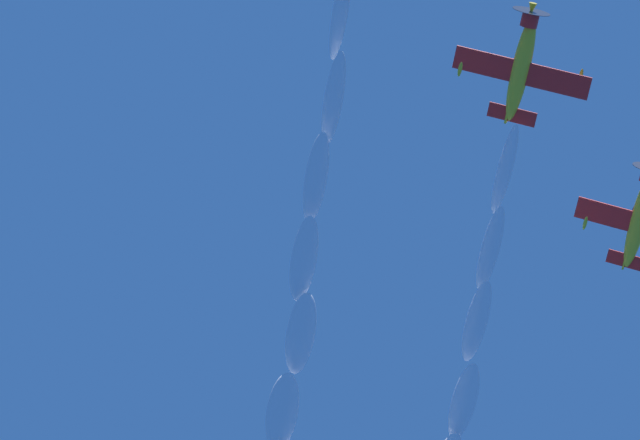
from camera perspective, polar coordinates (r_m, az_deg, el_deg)
airplane_left_wingman at (r=99.72m, az=7.93°, el=6.07°), size 8.50×8.96×4.08m
airplane_right_wingman at (r=107.72m, az=12.46°, el=0.15°), size 8.50×8.91×4.25m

